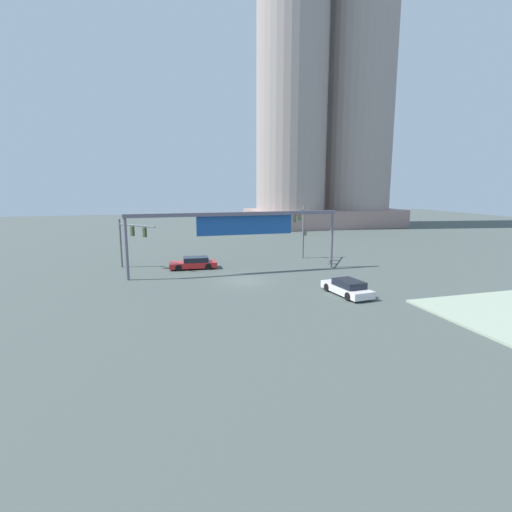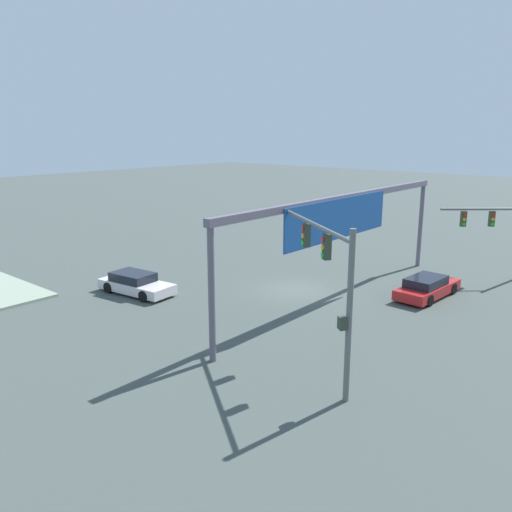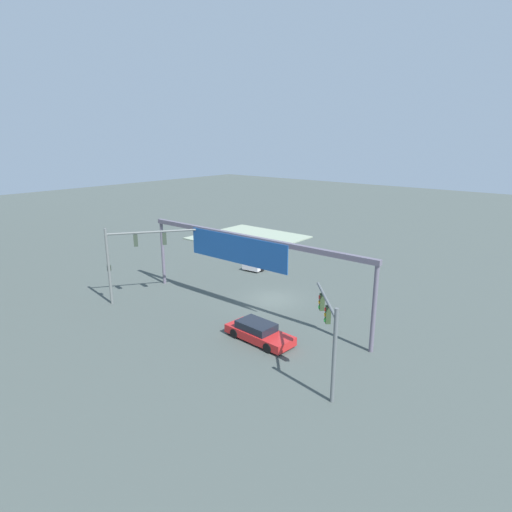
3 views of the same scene
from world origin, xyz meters
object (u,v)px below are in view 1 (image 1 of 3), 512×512
object	(u,v)px
traffic_signal_opposite_side	(130,235)
sedan_car_waiting_far	(347,288)
traffic_signal_near_corner	(300,223)
sedan_car_approaching	(194,263)

from	to	relation	value
traffic_signal_opposite_side	sedan_car_waiting_far	distance (m)	22.23
traffic_signal_near_corner	sedan_car_approaching	xyz separation A→B (m)	(-12.07, -1.08, -3.70)
traffic_signal_opposite_side	sedan_car_waiting_far	size ratio (longest dim) A/B	1.04
traffic_signal_near_corner	sedan_car_approaching	size ratio (longest dim) A/B	1.26
traffic_signal_opposite_side	sedan_car_approaching	xyz separation A→B (m)	(6.08, -1.68, -2.89)
traffic_signal_opposite_side	traffic_signal_near_corner	bearing A→B (deg)	46.63
sedan_car_approaching	sedan_car_waiting_far	world-z (taller)	same
sedan_car_approaching	sedan_car_waiting_far	xyz separation A→B (m)	(10.25, -13.13, -0.00)
traffic_signal_opposite_side	sedan_car_waiting_far	world-z (taller)	traffic_signal_opposite_side
traffic_signal_near_corner	traffic_signal_opposite_side	bearing A→B (deg)	-56.56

